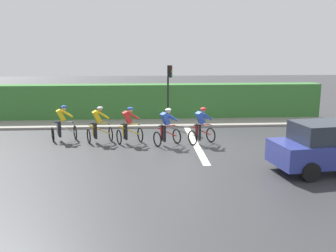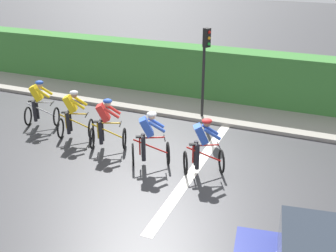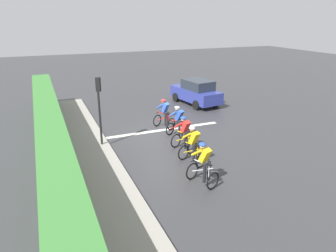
% 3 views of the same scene
% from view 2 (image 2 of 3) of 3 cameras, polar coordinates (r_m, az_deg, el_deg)
% --- Properties ---
extents(ground_plane, '(80.00, 80.00, 0.00)m').
position_cam_2_polar(ground_plane, '(12.39, 1.60, -4.97)').
color(ground_plane, '#333335').
extents(sidewalk_kerb, '(2.80, 21.78, 0.12)m').
position_cam_2_polar(sidewalk_kerb, '(16.85, 0.76, 3.26)').
color(sidewalk_kerb, gray).
rests_on(sidewalk_kerb, ground).
extents(stone_wall_low, '(0.44, 21.78, 0.50)m').
position_cam_2_polar(stone_wall_low, '(17.58, 1.86, 4.78)').
color(stone_wall_low, tan).
rests_on(stone_wall_low, ground).
extents(hedge_wall, '(1.10, 21.78, 2.11)m').
position_cam_2_polar(hedge_wall, '(17.60, 2.25, 7.56)').
color(hedge_wall, '#387533').
rests_on(hedge_wall, ground).
extents(road_marking_stop_line, '(7.00, 0.30, 0.01)m').
position_cam_2_polar(road_marking_stop_line, '(12.23, 4.05, -5.43)').
color(road_marking_stop_line, silver).
rests_on(road_marking_stop_line, ground).
extents(cyclist_lead, '(1.01, 1.25, 1.66)m').
position_cam_2_polar(cyclist_lead, '(15.24, -17.18, 2.86)').
color(cyclist_lead, black).
rests_on(cyclist_lead, ground).
extents(cyclist_second, '(1.00, 1.25, 1.66)m').
position_cam_2_polar(cyclist_second, '(13.92, -12.84, 1.39)').
color(cyclist_second, black).
rests_on(cyclist_second, ground).
extents(cyclist_mid, '(1.03, 1.25, 1.66)m').
position_cam_2_polar(cyclist_mid, '(13.01, -8.48, 0.13)').
color(cyclist_mid, black).
rests_on(cyclist_mid, ground).
extents(cyclist_fourth, '(1.11, 1.27, 1.66)m').
position_cam_2_polar(cyclist_fourth, '(11.91, -2.63, -1.92)').
color(cyclist_fourth, black).
rests_on(cyclist_fourth, ground).
extents(cyclist_trailing, '(1.10, 1.27, 1.66)m').
position_cam_2_polar(cyclist_trailing, '(11.50, 4.77, -2.96)').
color(cyclist_trailing, black).
rests_on(cyclist_trailing, ground).
extents(traffic_light_near_crossing, '(0.27, 0.29, 3.34)m').
position_cam_2_polar(traffic_light_near_crossing, '(14.70, 5.10, 8.94)').
color(traffic_light_near_crossing, black).
rests_on(traffic_light_near_crossing, ground).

